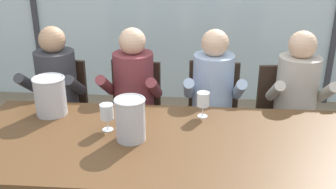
% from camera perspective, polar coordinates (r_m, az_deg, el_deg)
% --- Properties ---
extents(ground, '(14.00, 14.00, 0.00)m').
position_cam_1_polar(ground, '(3.58, 0.82, -9.14)').
color(ground, '#847056').
extents(dining_table, '(2.41, 1.01, 0.74)m').
position_cam_1_polar(dining_table, '(2.38, -0.66, -8.07)').
color(dining_table, brown).
rests_on(dining_table, ground).
extents(chair_near_curtain, '(0.50, 0.50, 0.90)m').
position_cam_1_polar(chair_near_curtain, '(3.45, -15.57, -1.43)').
color(chair_near_curtain, '#332319').
rests_on(chair_near_curtain, ground).
extents(chair_left_of_center, '(0.50, 0.50, 0.90)m').
position_cam_1_polar(chair_left_of_center, '(3.30, -5.10, -1.78)').
color(chair_left_of_center, '#332319').
rests_on(chair_left_of_center, ground).
extents(chair_center, '(0.48, 0.48, 0.90)m').
position_cam_1_polar(chair_center, '(3.28, 6.46, -1.99)').
color(chair_center, '#332319').
rests_on(chair_center, ground).
extents(chair_right_of_center, '(0.48, 0.48, 0.90)m').
position_cam_1_polar(chair_right_of_center, '(3.31, 16.66, -2.60)').
color(chair_right_of_center, '#332319').
rests_on(chair_right_of_center, ground).
extents(person_charcoal_jacket, '(0.46, 0.61, 1.22)m').
position_cam_1_polar(person_charcoal_jacket, '(3.25, -16.25, 0.33)').
color(person_charcoal_jacket, '#38383D').
rests_on(person_charcoal_jacket, ground).
extents(person_maroon_top, '(0.48, 0.63, 1.22)m').
position_cam_1_polar(person_maroon_top, '(3.09, -5.31, 0.00)').
color(person_maroon_top, brown).
rests_on(person_maroon_top, ground).
extents(person_pale_blue_shirt, '(0.47, 0.61, 1.22)m').
position_cam_1_polar(person_pale_blue_shirt, '(3.05, 6.60, -0.36)').
color(person_pale_blue_shirt, '#9EB2D1').
rests_on(person_pale_blue_shirt, ground).
extents(person_beige_jumper, '(0.46, 0.61, 1.22)m').
position_cam_1_polar(person_beige_jumper, '(3.15, 18.46, -0.71)').
color(person_beige_jumper, '#B7AD9E').
rests_on(person_beige_jumper, ground).
extents(ice_bucket_primary, '(0.22, 0.22, 0.26)m').
position_cam_1_polar(ice_bucket_primary, '(2.74, -16.83, -0.14)').
color(ice_bucket_primary, '#B7B7BC').
rests_on(ice_bucket_primary, dining_table).
extents(ice_bucket_secondary, '(0.19, 0.19, 0.26)m').
position_cam_1_polar(ice_bucket_secondary, '(2.31, -5.53, -3.58)').
color(ice_bucket_secondary, '#B7B7BC').
rests_on(ice_bucket_secondary, dining_table).
extents(wine_glass_by_left_taster, '(0.08, 0.08, 0.17)m').
position_cam_1_polar(wine_glass_by_left_taster, '(2.59, 5.14, -0.87)').
color(wine_glass_by_left_taster, silver).
rests_on(wine_glass_by_left_taster, dining_table).
extents(wine_glass_near_bucket, '(0.08, 0.08, 0.17)m').
position_cam_1_polar(wine_glass_near_bucket, '(2.44, -8.93, -2.66)').
color(wine_glass_near_bucket, silver).
rests_on(wine_glass_near_bucket, dining_table).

